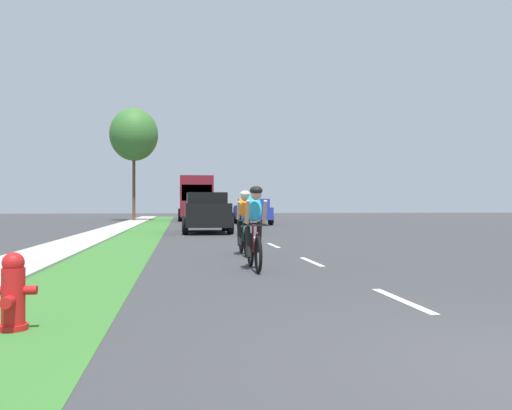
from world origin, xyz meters
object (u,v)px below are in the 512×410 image
pickup_blue (252,212)px  street_tree_far (134,135)px  bus_maroon (195,197)px  cyclist_trailing (244,222)px  fire_hydrant_red (13,292)px  cyclist_lead (254,227)px  suv_black (206,212)px

pickup_blue → street_tree_far: bearing=131.5°
pickup_blue → bus_maroon: bearing=106.9°
cyclist_trailing → street_tree_far: (-5.24, 30.35, 6.12)m
fire_hydrant_red → cyclist_trailing: bearing=66.8°
cyclist_lead → bus_maroon: (-0.15, 35.11, 1.17)m
fire_hydrant_red → pickup_blue: pickup_blue is taller
cyclist_trailing → street_tree_far: 31.40m
cyclist_trailing → suv_black: size_ratio=0.37×
suv_black → street_tree_far: street_tree_far is taller
cyclist_lead → cyclist_trailing: size_ratio=1.00×
fire_hydrant_red → pickup_blue: size_ratio=0.15×
cyclist_lead → pickup_blue: (3.25, 23.91, 0.02)m
cyclist_lead → pickup_blue: bearing=82.3°
cyclist_trailing → suv_black: 10.86m
bus_maroon → suv_black: bearing=-90.2°
street_tree_far → suv_black: bearing=-76.0°
cyclist_lead → bus_maroon: 35.13m
cyclist_lead → suv_black: size_ratio=0.37×
cyclist_lead → pickup_blue: pickup_blue is taller
cyclist_trailing → pickup_blue: size_ratio=0.34×
pickup_blue → bus_maroon: size_ratio=0.44×
fire_hydrant_red → cyclist_trailing: size_ratio=0.44×
pickup_blue → cyclist_lead: bearing=-97.7°
cyclist_lead → cyclist_trailing: bearing=86.9°
cyclist_lead → bus_maroon: size_ratio=0.15×
pickup_blue → suv_black: bearing=-109.1°
street_tree_far → cyclist_lead: bearing=-81.3°
suv_black → bus_maroon: bearing=89.8°
fire_hydrant_red → suv_black: size_ratio=0.16×
bus_maroon → street_tree_far: 7.20m
pickup_blue → street_tree_far: size_ratio=0.56×
cyclist_lead → cyclist_trailing: same height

